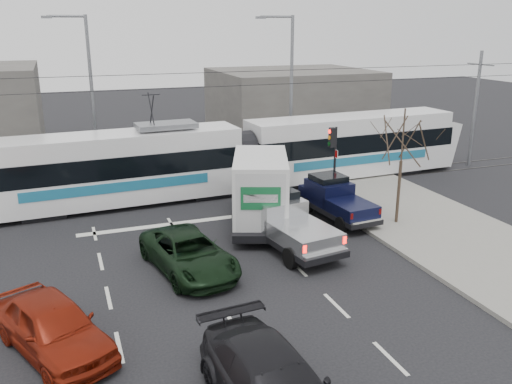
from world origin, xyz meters
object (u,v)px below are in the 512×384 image
object	(u,v)px
box_truck	(260,190)
red_car	(53,326)
street_lamp_near	(289,83)
tram	(242,155)
navy_pickup	(335,198)
silver_pickup	(281,219)
bare_tree	(403,141)
green_car	(189,253)
street_lamp_far	(88,86)
traffic_signal	(333,148)

from	to	relation	value
box_truck	red_car	size ratio (longest dim) A/B	1.49
box_truck	red_car	world-z (taller)	box_truck
street_lamp_near	red_car	distance (m)	22.12
tram	box_truck	world-z (taller)	tram
street_lamp_near	navy_pickup	world-z (taller)	street_lamp_near
silver_pickup	box_truck	world-z (taller)	box_truck
bare_tree	green_car	world-z (taller)	bare_tree
street_lamp_near	box_truck	world-z (taller)	street_lamp_near
bare_tree	green_car	distance (m)	10.25
street_lamp_near	silver_pickup	world-z (taller)	street_lamp_near
street_lamp_far	navy_pickup	distance (m)	15.75
street_lamp_near	tram	size ratio (longest dim) A/B	0.35
box_truck	bare_tree	bearing A→B (deg)	-0.96
traffic_signal	tram	size ratio (longest dim) A/B	0.14
tram	box_truck	xyz separation A→B (m)	(-0.93, -5.29, -0.28)
traffic_signal	street_lamp_near	bearing A→B (deg)	83.59
red_car	box_truck	bearing A→B (deg)	15.85
traffic_signal	tram	world-z (taller)	tram
red_car	street_lamp_near	bearing A→B (deg)	25.69
street_lamp_far	tram	xyz separation A→B (m)	(7.12, -6.04, -3.24)
box_truck	navy_pickup	bearing A→B (deg)	13.79
street_lamp_near	green_car	distance (m)	16.57
red_car	bare_tree	bearing A→B (deg)	-4.53
street_lamp_near	green_car	size ratio (longest dim) A/B	1.83
street_lamp_near	silver_pickup	bearing A→B (deg)	-114.45
street_lamp_far	red_car	xyz separation A→B (m)	(-2.45, -18.61, -4.34)
navy_pickup	green_car	distance (m)	8.19
street_lamp_near	street_lamp_far	distance (m)	11.67
street_lamp_near	tram	xyz separation A→B (m)	(-4.38, -4.04, -3.24)
silver_pickup	red_car	world-z (taller)	silver_pickup
traffic_signal	green_car	xyz separation A→B (m)	(-8.53, -5.43, -2.06)
tram	street_lamp_near	bearing A→B (deg)	39.54
street_lamp_near	silver_pickup	distance (m)	13.43
silver_pickup	navy_pickup	distance (m)	3.96
bare_tree	box_truck	size ratio (longest dim) A/B	0.74
traffic_signal	street_lamp_far	world-z (taller)	street_lamp_far
tram	navy_pickup	xyz separation A→B (m)	(2.53, -5.68, -0.94)
bare_tree	tram	xyz separation A→B (m)	(-4.66, 7.46, -1.92)
street_lamp_near	tram	world-z (taller)	street_lamp_near
bare_tree	silver_pickup	distance (m)	6.23
green_car	red_car	xyz separation A→B (m)	(-4.57, -3.69, 0.09)
bare_tree	traffic_signal	xyz separation A→B (m)	(-1.13, 4.00, -1.05)
green_car	box_truck	bearing A→B (deg)	31.20
traffic_signal	silver_pickup	xyz separation A→B (m)	(-4.45, -4.15, -1.70)
bare_tree	red_car	xyz separation A→B (m)	(-14.23, -5.11, -3.02)
traffic_signal	green_car	distance (m)	10.32
street_lamp_far	red_car	world-z (taller)	street_lamp_far
tram	silver_pickup	size ratio (longest dim) A/B	4.34
traffic_signal	box_truck	xyz separation A→B (m)	(-4.46, -1.82, -1.15)
red_car	street_lamp_far	bearing A→B (deg)	58.22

